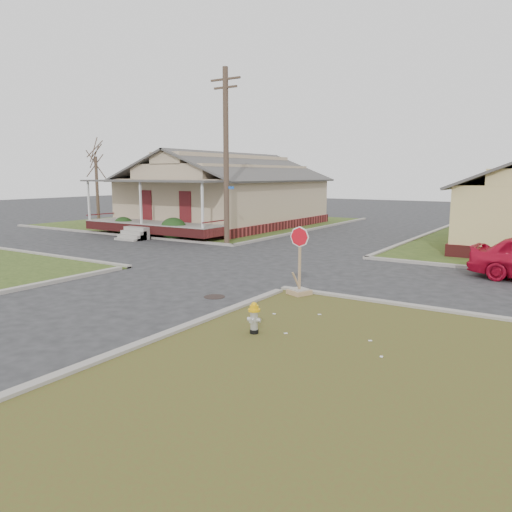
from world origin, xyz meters
The scene contains 12 objects.
ground centered at (0.00, 0.00, 0.00)m, with size 120.00×120.00×0.00m, color #242426.
verge_near_right centered at (10.00, -5.50, 0.03)m, with size 13.00×14.00×0.05m, color #40521E.
verge_far_left centered at (-13.00, 18.00, 0.03)m, with size 19.00×19.00×0.05m, color #2D4017.
curbs centered at (0.00, 5.00, 0.00)m, with size 80.00×40.00×0.12m, color gray, non-canonical shape.
manhole centered at (2.20, -0.50, 0.01)m, with size 0.64×0.64×0.01m, color black.
corner_house centered at (-10.00, 16.68, 2.28)m, with size 10.10×15.50×5.30m.
utility_pole centered at (-4.20, 8.90, 4.66)m, with size 1.80×0.28×9.00m.
tree_far_left centered at (-18.00, 12.00, 2.50)m, with size 0.22×0.22×4.90m, color #402D25.
fire_hydrant centered at (5.21, -2.91, 0.46)m, with size 0.28×0.28×0.74m.
stop_sign centered at (4.30, 1.01, 0.50)m, with size 0.59×0.58×2.09m.
hedge_left centered at (-12.23, 9.10, 0.58)m, with size 1.40×1.15×1.07m, color black.
hedge_right centered at (-8.01, 8.99, 0.63)m, with size 1.53×1.25×1.17m, color black.
Camera 1 is at (11.25, -12.19, 3.67)m, focal length 35.00 mm.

